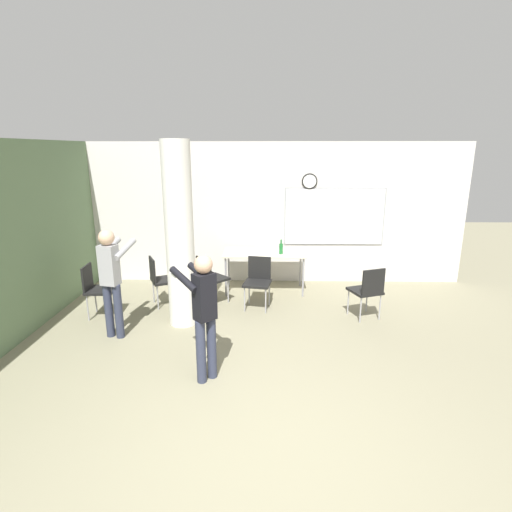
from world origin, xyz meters
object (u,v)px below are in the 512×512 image
object	(u,v)px
folding_table	(265,255)
person_watching_back	(111,275)
chair_mid_room	(368,289)
chair_near_pillar	(161,277)
person_playing_front	(204,308)
chair_table_front	(258,279)
bottle_on_table	(281,248)
chair_table_left	(210,276)
chair_by_left_wall	(97,287)

from	to	relation	value
folding_table	person_watching_back	xyz separation A→B (m)	(-2.17, -1.98, 0.22)
folding_table	chair_mid_room	xyz separation A→B (m)	(1.64, -1.28, -0.21)
chair_near_pillar	person_playing_front	distance (m)	2.58
folding_table	chair_table_front	size ratio (longest dim) A/B	1.78
bottle_on_table	person_playing_front	world-z (taller)	person_playing_front
bottle_on_table	chair_table_left	distance (m)	1.43
person_watching_back	chair_near_pillar	bearing A→B (deg)	72.92
folding_table	person_playing_front	distance (m)	3.16
bottle_on_table	chair_by_left_wall	xyz separation A→B (m)	(-3.02, -1.15, -0.37)
chair_table_left	person_playing_front	xyz separation A→B (m)	(0.26, -2.38, 0.39)
folding_table	chair_table_front	xyz separation A→B (m)	(-0.11, -0.82, -0.21)
chair_mid_room	chair_by_left_wall	bearing A→B (deg)	179.93
bottle_on_table	chair_by_left_wall	distance (m)	3.25
chair_near_pillar	chair_by_left_wall	bearing A→B (deg)	-151.37
person_playing_front	folding_table	bearing A→B (deg)	77.31
folding_table	chair_near_pillar	bearing A→B (deg)	-156.62
chair_table_front	folding_table	bearing A→B (deg)	82.41
folding_table	chair_table_front	distance (m)	0.85
chair_table_left	chair_near_pillar	size ratio (longest dim) A/B	1.00
chair_mid_room	folding_table	bearing A→B (deg)	142.07
person_watching_back	person_playing_front	bearing A→B (deg)	-36.55
chair_table_left	chair_near_pillar	xyz separation A→B (m)	(-0.85, -0.08, 0.00)
folding_table	chair_near_pillar	size ratio (longest dim) A/B	1.78
chair_table_left	chair_by_left_wall	world-z (taller)	same
chair_near_pillar	chair_mid_room	size ratio (longest dim) A/B	1.00
chair_mid_room	person_watching_back	distance (m)	3.90
chair_table_left	chair_table_front	size ratio (longest dim) A/B	1.00
chair_by_left_wall	chair_mid_room	size ratio (longest dim) A/B	1.00
bottle_on_table	chair_by_left_wall	world-z (taller)	bottle_on_table
folding_table	chair_near_pillar	world-z (taller)	chair_near_pillar
folding_table	chair_by_left_wall	xyz separation A→B (m)	(-2.71, -1.28, -0.21)
folding_table	person_playing_front	bearing A→B (deg)	-102.69
chair_table_left	chair_mid_room	xyz separation A→B (m)	(2.59, -0.59, 0.00)
person_watching_back	person_playing_front	xyz separation A→B (m)	(1.47, -1.09, -0.04)
chair_table_front	bottle_on_table	bearing A→B (deg)	59.15
chair_by_left_wall	chair_near_pillar	bearing A→B (deg)	28.63
folding_table	chair_mid_room	size ratio (longest dim) A/B	1.78
folding_table	chair_table_left	xyz separation A→B (m)	(-0.95, -0.70, -0.21)
chair_by_left_wall	person_playing_front	bearing A→B (deg)	-41.73
chair_by_left_wall	chair_table_left	bearing A→B (deg)	18.21
chair_near_pillar	chair_by_left_wall	size ratio (longest dim) A/B	1.00
bottle_on_table	chair_table_left	world-z (taller)	bottle_on_table
chair_by_left_wall	person_playing_front	distance (m)	2.73
bottle_on_table	chair_by_left_wall	bearing A→B (deg)	-159.10
person_watching_back	person_playing_front	distance (m)	1.83
folding_table	chair_by_left_wall	world-z (taller)	chair_by_left_wall
chair_near_pillar	person_playing_front	xyz separation A→B (m)	(1.10, -2.30, 0.39)
chair_near_pillar	chair_by_left_wall	world-z (taller)	same
bottle_on_table	chair_table_front	bearing A→B (deg)	-120.85
chair_table_left	chair_mid_room	distance (m)	2.66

